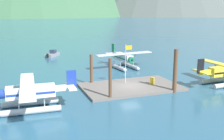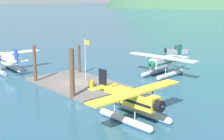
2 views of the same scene
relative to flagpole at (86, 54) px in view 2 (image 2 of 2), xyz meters
The scene contains 11 objects.
ground_plane 3.88m from the flagpole, 89.14° to the right, with size 1200.00×1200.00×0.00m, color #285670.
dock_platform 3.73m from the flagpole, 89.14° to the right, with size 12.59×7.64×0.30m, color #66605B.
piling_near_left 6.47m from the flagpole, 130.19° to the right, with size 0.38×0.38×4.77m, color brown.
piling_near_right 6.68m from the flagpole, 49.83° to the right, with size 0.51×0.51×5.41m, color brown.
piling_far_left 4.99m from the flagpole, 154.61° to the left, with size 0.41×0.41×4.16m, color brown.
flagpole is the anchor object (origin of this frame).
fuel_drum 4.52m from the flagpole, 27.48° to the right, with size 0.62×0.62×0.88m.
seaplane_yellow_stbd_aft 13.58m from the flagpole, 18.98° to the right, with size 7.98×10.43×3.84m.
seaplane_silver_bow_right 11.17m from the flagpole, 68.99° to the left, with size 10.48×7.96×3.84m.
seaplane_white_port_aft 13.82m from the flagpole, 158.67° to the right, with size 7.98×10.46×3.84m.
boat_grey_open_north 27.70m from the flagpole, 102.33° to the left, with size 3.63×4.31×1.50m.
Camera 2 is at (30.43, -21.59, 10.30)m, focal length 49.91 mm.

